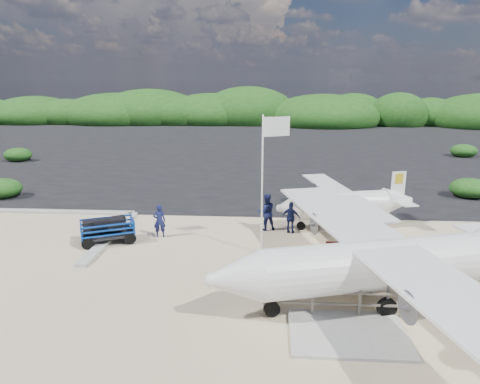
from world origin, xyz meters
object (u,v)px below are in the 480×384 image
(aircraft_large, at_px, (438,160))
(aircraft_small, at_px, (137,144))
(crew_b, at_px, (266,212))
(baggage_cart, at_px, (109,242))
(signboard, at_px, (345,274))
(flagpole, at_px, (261,253))
(crew_a, at_px, (159,221))
(crew_c, at_px, (291,218))

(aircraft_large, distance_m, aircraft_small, 32.10)
(aircraft_large, bearing_deg, crew_b, 36.12)
(baggage_cart, relative_size, signboard, 1.54)
(flagpole, height_order, crew_a, flagpole)
(baggage_cart, height_order, crew_c, crew_c)
(crew_c, distance_m, aircraft_large, 25.10)
(aircraft_large, bearing_deg, signboard, 47.47)
(baggage_cart, height_order, crew_a, crew_a)
(signboard, relative_size, aircraft_small, 0.22)
(crew_c, xyz_separation_m, aircraft_small, (-16.38, 28.32, -0.79))
(crew_b, bearing_deg, signboard, 106.46)
(crew_b, height_order, crew_c, crew_b)
(baggage_cart, xyz_separation_m, aircraft_small, (-7.83, 30.17, 0.00))
(signboard, distance_m, aircraft_small, 37.58)
(crew_a, height_order, aircraft_large, aircraft_large)
(crew_a, xyz_separation_m, crew_b, (5.12, 1.34, 0.13))
(crew_a, height_order, crew_b, crew_b)
(baggage_cart, distance_m, crew_a, 2.53)
(signboard, relative_size, aircraft_large, 0.11)
(baggage_cart, xyz_separation_m, crew_c, (8.55, 1.85, 0.79))
(baggage_cart, height_order, aircraft_large, aircraft_large)
(crew_c, height_order, aircraft_small, crew_c)
(signboard, bearing_deg, flagpole, 153.38)
(baggage_cart, bearing_deg, crew_b, -7.55)
(baggage_cart, xyz_separation_m, flagpole, (7.15, -0.81, 0.00))
(flagpole, bearing_deg, baggage_cart, 173.54)
(crew_c, bearing_deg, baggage_cart, 28.57)
(baggage_cart, bearing_deg, signboard, -38.95)
(crew_c, bearing_deg, crew_b, -1.81)
(crew_a, bearing_deg, flagpole, 142.06)
(aircraft_large, bearing_deg, crew_c, 38.87)
(flagpole, xyz_separation_m, crew_c, (1.41, 2.66, 0.79))
(aircraft_large, bearing_deg, aircraft_small, -29.66)
(crew_a, xyz_separation_m, crew_c, (6.34, 0.94, -0.02))
(crew_b, bearing_deg, crew_c, 145.96)
(signboard, distance_m, aircraft_large, 27.96)
(aircraft_small, bearing_deg, crew_b, 105.21)
(crew_a, distance_m, aircraft_small, 30.95)
(baggage_cart, distance_m, crew_b, 7.73)
(aircraft_large, relative_size, aircraft_small, 1.96)
(crew_b, height_order, aircraft_large, aircraft_large)
(signboard, xyz_separation_m, crew_c, (-1.89, 4.52, 0.79))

